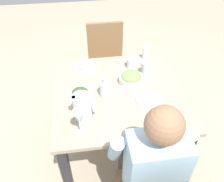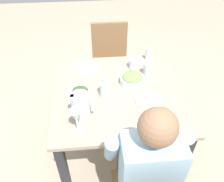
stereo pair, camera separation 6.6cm
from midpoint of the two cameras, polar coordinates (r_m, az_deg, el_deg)
The scene contains 18 objects.
ground_plane at distance 2.30m, azimuth 2.15°, elevation -13.62°, with size 8.00×8.00×0.00m, color tan.
dining_table at distance 1.84m, azimuth 2.62°, elevation -2.56°, with size 0.98×0.98×0.71m.
chair_far at distance 2.53m, azimuth 0.22°, elevation 7.80°, with size 0.40×0.40×0.87m.
diner_near at distance 1.47m, azimuth 9.47°, elevation -17.09°, with size 0.48×0.53×1.17m.
water_pitcher at distance 1.53m, azimuth -6.50°, elevation -3.69°, with size 0.16×0.12×0.19m.
salad_bowl at distance 1.83m, azimuth 6.07°, elevation 2.99°, with size 0.20×0.20×0.09m.
plate_beans at distance 2.03m, azimuth -5.27°, elevation 6.39°, with size 0.22×0.22×0.05m.
plate_yoghurt at distance 1.69m, azimuth 10.27°, elevation -2.35°, with size 0.19×0.19×0.05m.
plate_dolmas at distance 1.75m, azimuth -6.81°, elevation -0.33°, with size 0.20×0.20×0.05m.
water_glass_far_left at distance 2.14m, azimuth 10.00°, elevation 9.11°, with size 0.06×0.06×0.11m, color silver.
water_glass_near_left at distance 2.00m, azimuth 6.26°, elevation 6.74°, with size 0.07×0.07×0.09m, color silver.
water_glass_near_right at distance 1.92m, azimuth 9.93°, elevation 5.24°, with size 0.08×0.08×0.11m, color silver.
wine_glass at distance 1.40m, azimuth -7.54°, elevation -6.43°, with size 0.08×0.08×0.20m.
oil_carafe at distance 1.70m, azimuth -0.57°, elevation 0.30°, with size 0.08×0.08×0.16m.
salt_shaker at distance 2.02m, azimuth 9.50°, elevation 6.21°, with size 0.03×0.03×0.05m.
fork_near at distance 2.10m, azimuth 8.48°, elevation 6.92°, with size 0.17×0.03×0.01m, color silver.
knife_near at distance 2.11m, azimuth 7.66°, elevation 7.36°, with size 0.18×0.02×0.01m, color silver.
fork_far at distance 1.50m, azimuth 7.54°, elevation -9.82°, with size 0.17×0.03×0.01m, color silver.
Camera 2 is at (-0.17, -1.33, 1.87)m, focal length 36.90 mm.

